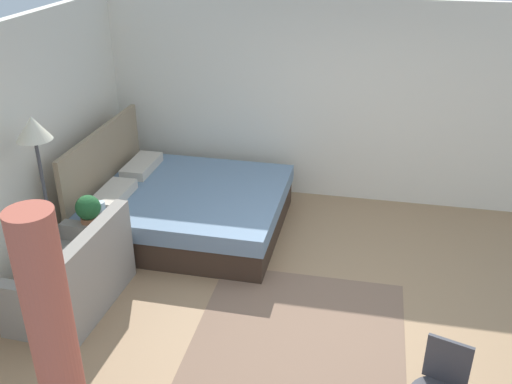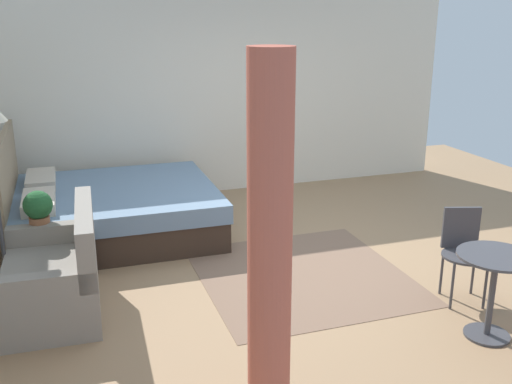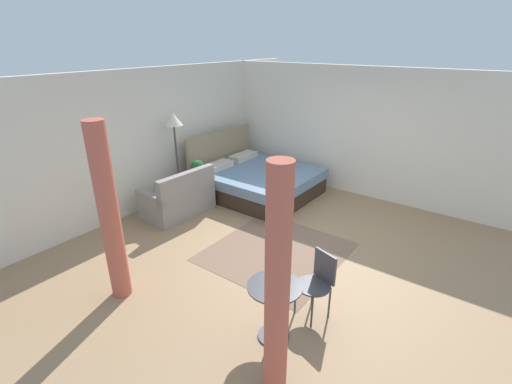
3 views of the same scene
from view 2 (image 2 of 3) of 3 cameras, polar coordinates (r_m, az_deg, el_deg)
ground_plane at (r=6.20m, az=4.63°, el=-6.49°), size 8.38×9.50×0.02m
wall_right at (r=8.30m, az=-2.55°, el=9.18°), size 0.12×6.50×2.65m
area_rug at (r=5.81m, az=4.52°, el=-8.02°), size 2.03×1.95×0.01m
bed at (r=6.92m, az=-14.04°, el=-1.65°), size 2.04×2.28×1.23m
couch at (r=5.33m, az=-18.80°, el=-7.86°), size 1.31×0.83×0.90m
nightstand at (r=6.03m, az=-19.66°, el=-5.37°), size 0.41×0.43×0.52m
potted_plant at (r=5.78m, az=-20.42°, el=-1.49°), size 0.27×0.27×0.37m
vase at (r=6.03m, az=-20.01°, el=-1.80°), size 0.10×0.10×0.19m
balcony_table at (r=4.93m, az=22.10°, el=-7.98°), size 0.60×0.60×0.70m
cafe_chair_near_window at (r=5.49m, az=19.49°, el=-4.92°), size 0.52×0.52×0.82m
curtain_right at (r=3.22m, az=1.33°, el=-6.92°), size 0.25×0.25×2.31m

